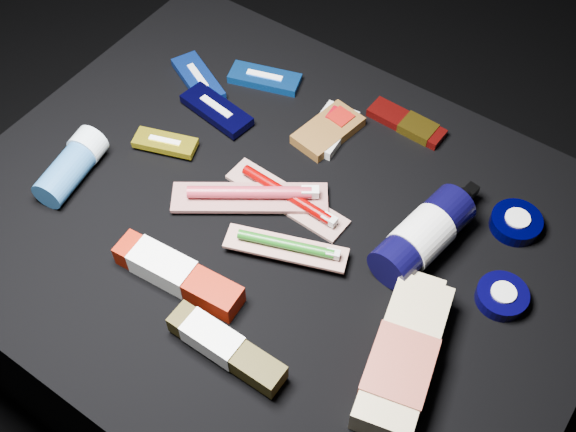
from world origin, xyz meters
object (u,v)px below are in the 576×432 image
Objects in this scene: deodorant_stick at (72,166)px; bodywash_bottle at (403,359)px; toothpaste_carton_red at (173,272)px; lotion_bottle at (423,236)px.

bodywash_bottle is at bearing -8.90° from deodorant_stick.
deodorant_stick is 0.69× the size of toothpaste_carton_red.
lotion_bottle reaches higher than bodywash_bottle.
toothpaste_carton_red is at bearing 177.98° from bodywash_bottle.
lotion_bottle reaches higher than deodorant_stick.
deodorant_stick is at bearing 162.87° from toothpaste_carton_red.
deodorant_stick is (-0.59, -0.01, 0.00)m from bodywash_bottle.
deodorant_stick is 0.26m from toothpaste_carton_red.
bodywash_bottle is at bearing 6.85° from toothpaste_carton_red.
bodywash_bottle is 1.73× the size of deodorant_stick.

